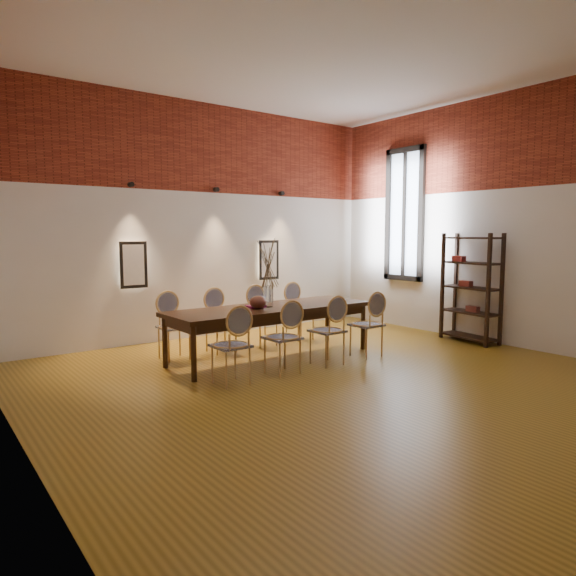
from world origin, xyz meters
TOP-DOWN VIEW (x-y plane):
  - floor at (0.00, 0.00)m, footprint 7.00×7.00m
  - ceiling at (0.00, 0.00)m, footprint 7.00×7.00m
  - wall_back at (0.00, 3.55)m, footprint 7.00×0.10m
  - wall_left at (-3.55, 0.00)m, footprint 0.10×7.00m
  - wall_right at (3.55, 0.00)m, footprint 0.10×7.00m
  - brick_band_back at (0.00, 3.48)m, footprint 7.00×0.02m
  - brick_band_left at (-3.48, 0.00)m, footprint 0.02×7.00m
  - brick_band_right at (3.48, 0.00)m, footprint 0.02×7.00m
  - niche_left at (-1.30, 3.45)m, footprint 0.36×0.06m
  - niche_right at (1.30, 3.45)m, footprint 0.36×0.06m
  - spot_fixture_left at (-1.30, 3.42)m, footprint 0.08×0.10m
  - spot_fixture_mid at (0.20, 3.42)m, footprint 0.08×0.10m
  - spot_fixture_right at (1.60, 3.42)m, footprint 0.08×0.10m
  - window_glass at (3.46, 2.00)m, footprint 0.02×0.78m
  - window_frame at (3.44, 2.00)m, footprint 0.08×0.90m
  - window_mullion at (3.44, 2.00)m, footprint 0.06×0.06m
  - dining_table at (-0.02, 1.46)m, footprint 3.08×1.03m
  - chair_near_a at (-1.16, 0.67)m, footprint 0.45×0.45m
  - chair_near_b at (-0.39, 0.68)m, footprint 0.45×0.45m
  - chair_near_c at (0.37, 0.69)m, footprint 0.45×0.45m
  - chair_near_d at (1.14, 0.70)m, footprint 0.45×0.45m
  - chair_far_a at (-1.18, 2.22)m, footprint 0.45×0.45m
  - chair_far_b at (-0.41, 2.23)m, footprint 0.45×0.45m
  - chair_far_c at (0.35, 2.24)m, footprint 0.45×0.45m
  - chair_far_d at (1.12, 2.25)m, footprint 0.45×0.45m
  - vase at (-0.07, 1.46)m, footprint 0.14×0.14m
  - dried_branches at (-0.07, 1.46)m, footprint 0.50×0.50m
  - bowl at (-0.28, 1.41)m, footprint 0.24×0.24m
  - book at (-0.25, 1.52)m, footprint 0.26×0.18m
  - shelving_rack at (3.28, 0.41)m, footprint 0.50×1.04m

SIDE VIEW (x-z plane):
  - floor at x=0.00m, z-range -0.02..0.00m
  - dining_table at x=-0.02m, z-range 0.00..0.75m
  - chair_near_a at x=-1.16m, z-range 0.00..0.94m
  - chair_near_b at x=-0.39m, z-range 0.00..0.94m
  - chair_near_c at x=0.37m, z-range 0.00..0.94m
  - chair_near_d at x=1.14m, z-range 0.00..0.94m
  - chair_far_a at x=-1.18m, z-range 0.00..0.94m
  - chair_far_b at x=-0.41m, z-range 0.00..0.94m
  - chair_far_c at x=0.35m, z-range 0.00..0.94m
  - chair_far_d at x=1.12m, z-range 0.00..0.94m
  - book at x=-0.25m, z-range 0.75..0.78m
  - bowl at x=-0.28m, z-range 0.75..0.93m
  - vase at x=-0.07m, z-range 0.75..1.05m
  - shelving_rack at x=3.28m, z-range 0.00..1.80m
  - niche_left at x=-1.30m, z-range 0.97..1.63m
  - niche_right at x=1.30m, z-range 0.97..1.63m
  - dried_branches at x=-0.07m, z-range 1.00..1.70m
  - wall_back at x=0.00m, z-range 0.00..4.00m
  - wall_left at x=-3.55m, z-range 0.00..4.00m
  - wall_right at x=3.55m, z-range 0.00..4.00m
  - window_glass at x=3.46m, z-range 0.96..3.34m
  - window_frame at x=3.44m, z-range 0.90..3.40m
  - window_mullion at x=3.44m, z-range 0.95..3.35m
  - spot_fixture_left at x=-1.30m, z-range 2.51..2.59m
  - spot_fixture_mid at x=0.20m, z-range 2.51..2.59m
  - spot_fixture_right at x=1.60m, z-range 2.51..2.59m
  - brick_band_back at x=0.00m, z-range 2.50..4.00m
  - brick_band_left at x=-3.48m, z-range 2.50..4.00m
  - brick_band_right at x=3.48m, z-range 2.50..4.00m
  - ceiling at x=0.00m, z-range 4.00..4.02m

